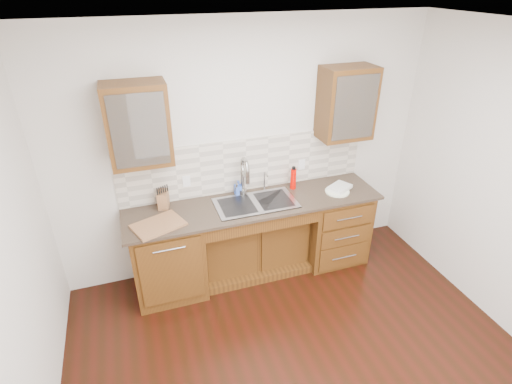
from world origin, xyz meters
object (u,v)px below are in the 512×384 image
object	(u,v)px
cutting_board	(158,225)
knife_block	(163,199)
plate	(337,191)
water_bottle	(293,179)
soap_bottle	(238,188)

from	to	relation	value
cutting_board	knife_block	bearing A→B (deg)	74.09
plate	knife_block	bearing A→B (deg)	171.24
plate	cutting_board	xyz separation A→B (m)	(-1.93, -0.06, 0.00)
water_bottle	plate	xyz separation A→B (m)	(0.42, -0.24, -0.11)
plate	cutting_board	bearing A→B (deg)	-178.33
soap_bottle	plate	distance (m)	1.08
water_bottle	plate	bearing A→B (deg)	-29.10
water_bottle	cutting_board	distance (m)	1.54
cutting_board	soap_bottle	bearing A→B (deg)	21.83
soap_bottle	cutting_board	bearing A→B (deg)	-162.91
water_bottle	knife_block	xyz separation A→B (m)	(-1.41, 0.05, -0.03)
plate	soap_bottle	bearing A→B (deg)	163.81
knife_block	cutting_board	xyz separation A→B (m)	(-0.10, -0.34, -0.08)
soap_bottle	water_bottle	xyz separation A→B (m)	(0.61, -0.06, 0.04)
knife_block	plate	bearing A→B (deg)	6.15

